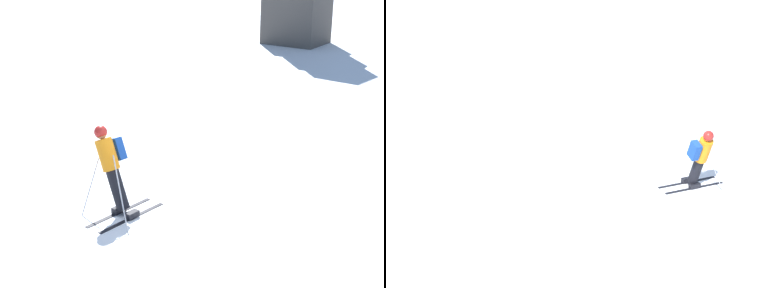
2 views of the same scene
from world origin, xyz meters
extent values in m
plane|color=white|center=(0.00, 0.00, 0.00)|extent=(300.00, 300.00, 0.00)
cube|color=black|center=(-1.20, 0.01, 0.01)|extent=(0.21, 1.68, 0.01)
cube|color=black|center=(-0.84, -0.01, 0.01)|extent=(0.21, 1.68, 0.01)
cube|color=black|center=(-1.20, 0.01, 0.07)|extent=(0.16, 0.29, 0.12)
cube|color=black|center=(-0.84, -0.01, 0.07)|extent=(0.16, 0.29, 0.12)
cylinder|color=black|center=(-1.20, 0.01, 0.49)|extent=(0.54, 0.30, 0.83)
cylinder|color=orange|center=(-1.45, 0.03, 1.15)|extent=(0.56, 0.38, 0.70)
sphere|color=tan|center=(-1.60, 0.04, 1.54)|extent=(0.30, 0.24, 0.29)
sphere|color=#AD231E|center=(-1.61, 0.04, 1.57)|extent=(0.35, 0.28, 0.33)
cube|color=#194293|center=(-1.44, 0.29, 1.18)|extent=(0.43, 0.21, 0.51)
cylinder|color=#B7B7BC|center=(-1.67, -0.25, 0.52)|extent=(0.06, 0.52, 1.05)
cylinder|color=#B7B7BC|center=(-0.84, -0.31, 0.60)|extent=(0.84, 0.59, 1.21)
camera|label=1|loc=(6.51, -8.37, 5.39)|focal=60.00mm
camera|label=2|loc=(-12.81, 9.35, 7.11)|focal=60.00mm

